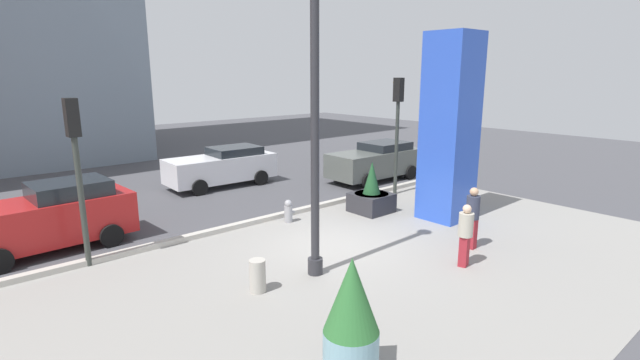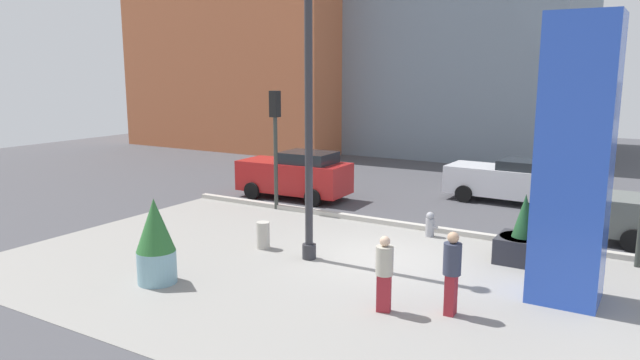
% 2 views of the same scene
% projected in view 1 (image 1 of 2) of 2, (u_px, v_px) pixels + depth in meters
% --- Properties ---
extents(ground_plane, '(60.00, 60.00, 0.00)m').
position_uv_depth(ground_plane, '(254.00, 214.00, 15.95)').
color(ground_plane, '#47474C').
extents(plaza_pavement, '(18.00, 10.00, 0.02)m').
position_uv_depth(plaza_pavement, '(388.00, 268.00, 11.55)').
color(plaza_pavement, gray).
rests_on(plaza_pavement, ground_plane).
extents(curb_strip, '(18.00, 0.24, 0.16)m').
position_uv_depth(curb_strip, '(268.00, 218.00, 15.28)').
color(curb_strip, '#B7B2A8').
rests_on(curb_strip, ground_plane).
extents(lamp_post, '(0.44, 0.44, 7.57)m').
position_uv_depth(lamp_post, '(315.00, 120.00, 10.41)').
color(lamp_post, '#2D2D33').
rests_on(lamp_post, ground_plane).
extents(art_pillar_blue, '(1.40, 1.40, 5.98)m').
position_uv_depth(art_pillar_blue, '(450.00, 129.00, 14.90)').
color(art_pillar_blue, blue).
rests_on(art_pillar_blue, ground_plane).
extents(potted_plant_near_left, '(1.24, 1.24, 1.78)m').
position_uv_depth(potted_plant_near_left, '(371.00, 196.00, 16.11)').
color(potted_plant_near_left, '#2D2D33').
rests_on(potted_plant_near_left, ground_plane).
extents(potted_plant_curbside, '(0.90, 0.90, 2.00)m').
position_uv_depth(potted_plant_curbside, '(351.00, 318.00, 7.27)').
color(potted_plant_curbside, '#7AA8B7').
rests_on(potted_plant_curbside, ground_plane).
extents(fire_hydrant, '(0.36, 0.26, 0.75)m').
position_uv_depth(fire_hydrant, '(288.00, 211.00, 15.05)').
color(fire_hydrant, '#99999E').
rests_on(fire_hydrant, ground_plane).
extents(concrete_bollard, '(0.36, 0.36, 0.75)m').
position_uv_depth(concrete_bollard, '(258.00, 276.00, 10.23)').
color(concrete_bollard, '#B2ADA3').
rests_on(concrete_bollard, ground_plane).
extents(traffic_light_far_side, '(0.28, 0.42, 4.55)m').
position_uv_depth(traffic_light_far_side, '(397.00, 117.00, 17.99)').
color(traffic_light_far_side, '#333833').
rests_on(traffic_light_far_side, ground_plane).
extents(traffic_light_corner, '(0.28, 0.42, 4.16)m').
position_uv_depth(traffic_light_corner, '(76.00, 155.00, 11.08)').
color(traffic_light_corner, '#333833').
rests_on(traffic_light_corner, ground_plane).
extents(car_curb_west, '(4.35, 2.11, 1.83)m').
position_uv_depth(car_curb_west, '(50.00, 217.00, 12.60)').
color(car_curb_west, red).
rests_on(car_curb_west, ground_plane).
extents(car_far_lane, '(4.62, 2.12, 1.63)m').
position_uv_depth(car_far_lane, '(222.00, 166.00, 19.86)').
color(car_far_lane, silver).
rests_on(car_far_lane, ground_plane).
extents(car_intersection, '(4.51, 2.13, 1.67)m').
position_uv_depth(car_intersection, '(376.00, 161.00, 20.95)').
color(car_intersection, '#565B56').
rests_on(car_intersection, ground_plane).
extents(pedestrian_crossing, '(0.45, 0.45, 1.60)m').
position_uv_depth(pedestrian_crossing, '(465.00, 233.00, 11.50)').
color(pedestrian_crossing, maroon).
rests_on(pedestrian_crossing, ground_plane).
extents(pedestrian_on_sidewalk, '(0.38, 0.38, 1.73)m').
position_uv_depth(pedestrian_on_sidewalk, '(472.00, 215.00, 12.66)').
color(pedestrian_on_sidewalk, maroon).
rests_on(pedestrian_on_sidewalk, ground_plane).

